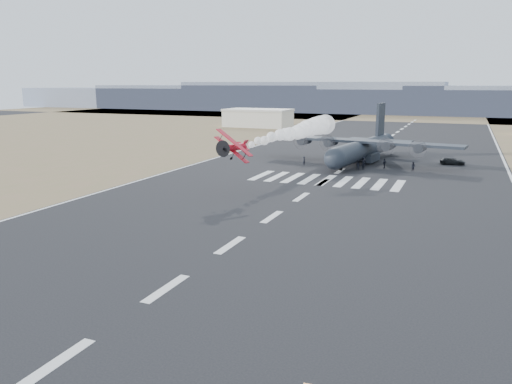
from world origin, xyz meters
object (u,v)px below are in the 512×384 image
Objects in this scene: crew_c at (363,161)px; crew_h at (358,165)px; crew_e at (330,158)px; transport_aircraft at (363,148)px; crew_b at (413,167)px; crew_a at (304,161)px; crew_d at (384,163)px; support_vehicle at (453,161)px; aerobatic_biplane at (233,147)px; hangar_left at (258,118)px; crew_f at (363,165)px; crew_g at (349,161)px.

crew_h is (-0.02, -5.44, -0.01)m from crew_c.
crew_h reaches higher than crew_e.
transport_aircraft reaches higher than crew_b.
crew_d is at bearing -77.35° from crew_a.
support_vehicle is 2.62× the size of crew_d.
hangar_left is at bearing 115.01° from aerobatic_biplane.
crew_c is 1.10× the size of crew_f.
crew_h is (54.90, -82.57, -2.51)m from hangar_left.
transport_aircraft is at bearing 40.74° from crew_f.
crew_e is 0.93× the size of crew_g.
crew_c is 4.69m from crew_f.
transport_aircraft is (53.74, -72.25, -0.34)m from hangar_left.
crew_e is 10.58m from crew_f.
crew_h is at bearing -120.76° from crew_g.
crew_d is at bearing 161.36° from crew_c.
transport_aircraft is 23.80× the size of crew_g.
crew_h is at bearing -132.30° from crew_b.
crew_h is (1.17, -10.32, -2.17)m from transport_aircraft.
crew_b is 5.64m from crew_d.
transport_aircraft reaches higher than crew_f.
hangar_left is 99.00m from crew_f.
hangar_left is 14.13× the size of crew_g.
crew_g is at bearing 9.30° from crew_c.
crew_h reaches higher than crew_b.
hangar_left reaches higher than crew_a.
crew_f is at bearing -89.92° from crew_a.
crew_d is at bearing -67.88° from crew_g.
crew_d is at bearing -122.89° from crew_h.
crew_a is 1.09× the size of crew_e.
crew_c reaches higher than crew_g.
support_vehicle is 2.99× the size of crew_f.
crew_a is 0.93× the size of crew_d.
crew_g is (-7.21, 0.92, -0.07)m from crew_d.
aerobatic_biplane is 3.82× the size of crew_e.
support_vehicle is 21.73m from crew_h.
hangar_left reaches higher than crew_f.
crew_h is at bearing 128.49° from support_vehicle.
crew_d is at bearing -160.67° from crew_b.
aerobatic_biplane is 3.43× the size of crew_h.
crew_c is at bearing -98.45° from crew_e.
transport_aircraft is 8.39× the size of support_vehicle.
crew_f is at bearing -69.73° from transport_aircraft.
crew_f is (8.34, -6.51, 0.02)m from crew_e.
support_vehicle is (17.72, 3.76, -2.39)m from transport_aircraft.
crew_h is at bearing 89.18° from crew_c.
crew_b is at bearing -26.17° from transport_aircraft.
crew_c reaches higher than crew_e.
transport_aircraft is 8.65m from crew_d.
hangar_left is at bearing 44.32° from support_vehicle.
transport_aircraft is 25.69× the size of crew_e.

